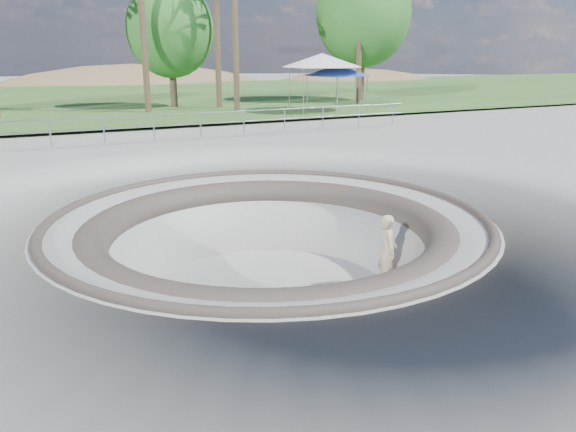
% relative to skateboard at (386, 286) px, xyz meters
% --- Properties ---
extents(ground, '(180.00, 180.00, 0.00)m').
position_rel_skateboard_xyz_m(ground, '(-2.70, 1.02, 1.83)').
color(ground, '#969691').
rests_on(ground, ground).
extents(skate_bowl, '(14.00, 14.00, 4.10)m').
position_rel_skateboard_xyz_m(skate_bowl, '(-2.70, 1.02, 0.00)').
color(skate_bowl, '#969691').
rests_on(skate_bowl, ground).
extents(grass_strip, '(180.00, 36.00, 0.12)m').
position_rel_skateboard_xyz_m(grass_strip, '(-2.70, 35.02, 2.05)').
color(grass_strip, '#305D25').
rests_on(grass_strip, ground).
extents(distant_hills, '(103.20, 45.00, 28.60)m').
position_rel_skateboard_xyz_m(distant_hills, '(1.08, 58.19, -5.19)').
color(distant_hills, brown).
rests_on(distant_hills, ground).
extents(safety_railing, '(25.00, 0.06, 1.03)m').
position_rel_skateboard_xyz_m(safety_railing, '(-2.70, 13.02, 2.52)').
color(safety_railing, gray).
rests_on(safety_railing, ground).
extents(skateboard, '(0.86, 0.40, 0.09)m').
position_rel_skateboard_xyz_m(skateboard, '(0.00, 0.00, 0.00)').
color(skateboard, olive).
rests_on(skateboard, ground).
extents(skater, '(0.64, 0.77, 1.81)m').
position_rel_skateboard_xyz_m(skater, '(0.00, -0.00, 0.92)').
color(skater, tan).
rests_on(skater, skateboard).
extents(canopy_white, '(6.44, 6.44, 3.31)m').
position_rel_skateboard_xyz_m(canopy_white, '(8.52, 19.09, 5.01)').
color(canopy_white, gray).
rests_on(canopy_white, ground).
extents(canopy_blue, '(5.11, 5.11, 2.68)m').
position_rel_skateboard_xyz_m(canopy_blue, '(9.52, 19.02, 4.45)').
color(canopy_blue, gray).
rests_on(canopy_blue, ground).
extents(bushy_tree_mid, '(5.38, 4.89, 7.77)m').
position_rel_skateboard_xyz_m(bushy_tree_mid, '(1.30, 25.41, 6.82)').
color(bushy_tree_mid, brown).
rests_on(bushy_tree_mid, ground).
extents(bushy_tree_right, '(6.77, 6.15, 9.76)m').
position_rel_skateboard_xyz_m(bushy_tree_right, '(14.73, 24.59, 8.06)').
color(bushy_tree_right, brown).
rests_on(bushy_tree_right, ground).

